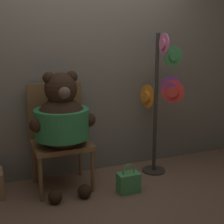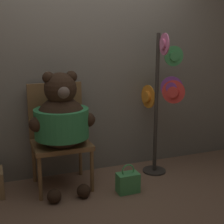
# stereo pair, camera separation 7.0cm
# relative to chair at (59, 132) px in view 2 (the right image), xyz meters

# --- Properties ---
(ground_plane) EXTENTS (14.00, 14.00, 0.00)m
(ground_plane) POSITION_rel_chair_xyz_m (0.38, -0.42, -0.59)
(ground_plane) COLOR brown
(wall_back) EXTENTS (8.00, 0.10, 2.80)m
(wall_back) POSITION_rel_chair_xyz_m (0.38, 0.27, 0.81)
(wall_back) COLOR slate
(wall_back) RESTS_ON ground_plane
(chair) EXTENTS (0.59, 0.51, 1.11)m
(chair) POSITION_rel_chair_xyz_m (0.00, 0.00, 0.00)
(chair) COLOR brown
(chair) RESTS_ON ground_plane
(teddy_bear) EXTENTS (0.67, 0.59, 1.26)m
(teddy_bear) POSITION_rel_chair_xyz_m (-0.00, -0.18, 0.18)
(teddy_bear) COLOR black
(teddy_bear) RESTS_ON ground_plane
(hat_display_rack) EXTENTS (0.45, 0.59, 1.64)m
(hat_display_rack) POSITION_rel_chair_xyz_m (1.17, -0.12, 0.33)
(hat_display_rack) COLOR #332D28
(hat_display_rack) RESTS_ON ground_plane
(handbag_on_ground) EXTENTS (0.23, 0.14, 0.31)m
(handbag_on_ground) POSITION_rel_chair_xyz_m (0.61, -0.47, -0.48)
(handbag_on_ground) COLOR #479E56
(handbag_on_ground) RESTS_ON ground_plane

